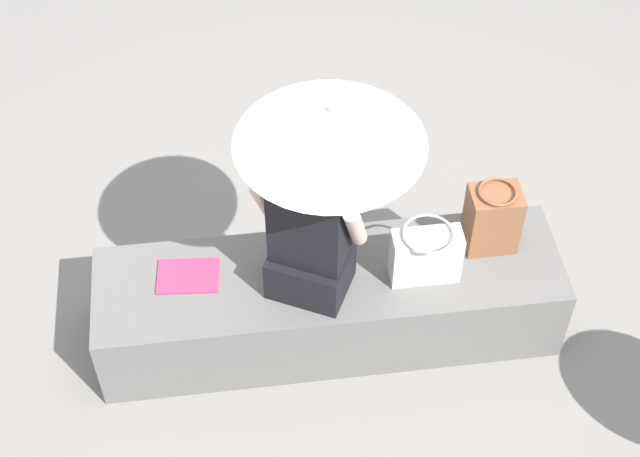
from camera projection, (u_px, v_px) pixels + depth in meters
name	position (u px, v px, depth m)	size (l,w,h in m)	color
ground_plane	(329.00, 329.00, 4.78)	(14.00, 14.00, 0.00)	gray
stone_bench	(329.00, 302.00, 4.62)	(2.17, 0.58, 0.44)	slate
person_seated	(310.00, 229.00, 4.12)	(0.51, 0.40, 0.90)	black
parasol	(330.00, 127.00, 3.72)	(0.77, 0.77, 1.06)	#B7B7BC
handbag_black	(493.00, 218.00, 4.45)	(0.23, 0.18, 0.35)	brown
tote_bag_canvas	(426.00, 255.00, 4.33)	(0.31, 0.23, 0.30)	silver
magazine	(188.00, 276.00, 4.43)	(0.28, 0.20, 0.01)	#D83866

